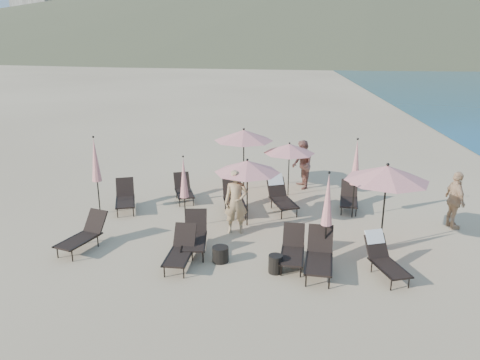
# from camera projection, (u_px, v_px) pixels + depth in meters

# --- Properties ---
(ground) EXTENTS (800.00, 800.00, 0.00)m
(ground) POSITION_uv_depth(u_px,v_px,m) (277.00, 260.00, 12.31)
(ground) COLOR #D6BA8C
(ground) RESTS_ON ground
(volcanic_headland) EXTENTS (690.00, 690.00, 55.00)m
(volcanic_headland) POSITION_uv_depth(u_px,v_px,m) (391.00, 1.00, 288.27)
(volcanic_headland) COLOR brown
(volcanic_headland) RESTS_ON ground
(hotel_skyline) EXTENTS (109.00, 82.00, 55.00)m
(hotel_skyline) POSITION_uv_depth(u_px,v_px,m) (113.00, 3.00, 270.12)
(hotel_skyline) COLOR beige
(hotel_skyline) RESTS_ON ground
(lounger_0) EXTENTS (1.12, 1.71, 0.92)m
(lounger_0) POSITION_uv_depth(u_px,v_px,m) (84.00, 234.00, 12.84)
(lounger_0) COLOR black
(lounger_0) RESTS_ON ground
(lounger_1) EXTENTS (0.66, 1.57, 0.89)m
(lounger_1) POSITION_uv_depth(u_px,v_px,m) (181.00, 249.00, 11.95)
(lounger_1) COLOR black
(lounger_1) RESTS_ON ground
(lounger_2) EXTENTS (0.77, 1.69, 0.94)m
(lounger_2) POSITION_uv_depth(u_px,v_px,m) (195.00, 235.00, 12.76)
(lounger_2) COLOR black
(lounger_2) RESTS_ON ground
(lounger_3) EXTENTS (0.71, 1.56, 0.87)m
(lounger_3) POSITION_uv_depth(u_px,v_px,m) (293.00, 249.00, 12.00)
(lounger_3) COLOR black
(lounger_3) RESTS_ON ground
(lounger_4) EXTENTS (0.85, 1.77, 0.98)m
(lounger_4) POSITION_uv_depth(u_px,v_px,m) (319.00, 255.00, 11.55)
(lounger_4) COLOR black
(lounger_4) RESTS_ON ground
(lounger_5) EXTENTS (0.97, 1.60, 0.94)m
(lounger_5) POSITION_uv_depth(u_px,v_px,m) (384.00, 257.00, 11.45)
(lounger_5) COLOR black
(lounger_5) RESTS_ON ground
(lounger_6) EXTENTS (1.05, 1.72, 0.93)m
(lounger_6) POSITION_uv_depth(u_px,v_px,m) (125.00, 197.00, 15.79)
(lounger_6) COLOR black
(lounger_6) RESTS_ON ground
(lounger_7) EXTENTS (1.00, 1.60, 0.86)m
(lounger_7) POSITION_uv_depth(u_px,v_px,m) (184.00, 189.00, 16.71)
(lounger_7) COLOR black
(lounger_7) RESTS_ON ground
(lounger_8) EXTENTS (0.98, 1.81, 0.98)m
(lounger_8) POSITION_uv_depth(u_px,v_px,m) (234.00, 199.00, 15.57)
(lounger_8) COLOR black
(lounger_8) RESTS_ON ground
(lounger_9) EXTENTS (1.13, 1.82, 1.07)m
(lounger_9) POSITION_uv_depth(u_px,v_px,m) (280.00, 195.00, 15.78)
(lounger_9) COLOR black
(lounger_9) RESTS_ON ground
(lounger_10) EXTENTS (0.78, 1.56, 0.86)m
(lounger_10) POSITION_uv_depth(u_px,v_px,m) (349.00, 197.00, 15.86)
(lounger_10) COLOR black
(lounger_10) RESTS_ON ground
(umbrella_open_0) EXTENTS (1.99, 1.99, 2.15)m
(umbrella_open_0) POSITION_uv_depth(u_px,v_px,m) (247.00, 167.00, 14.00)
(umbrella_open_0) COLOR black
(umbrella_open_0) RESTS_ON ground
(umbrella_open_1) EXTENTS (2.26, 2.26, 2.43)m
(umbrella_open_1) POSITION_uv_depth(u_px,v_px,m) (387.00, 173.00, 12.42)
(umbrella_open_1) COLOR black
(umbrella_open_1) RESTS_ON ground
(umbrella_open_2) EXTENTS (2.22, 2.22, 2.39)m
(umbrella_open_2) POSITION_uv_depth(u_px,v_px,m) (244.00, 135.00, 17.38)
(umbrella_open_2) COLOR black
(umbrella_open_2) RESTS_ON ground
(umbrella_open_3) EXTENTS (1.86, 1.86, 2.00)m
(umbrella_open_3) POSITION_uv_depth(u_px,v_px,m) (289.00, 149.00, 16.80)
(umbrella_open_3) COLOR black
(umbrella_open_3) RESTS_ON ground
(umbrella_closed_0) EXTENTS (0.29, 0.29, 2.47)m
(umbrella_closed_0) POSITION_uv_depth(u_px,v_px,m) (328.00, 200.00, 11.66)
(umbrella_closed_0) COLOR black
(umbrella_closed_0) RESTS_ON ground
(umbrella_closed_1) EXTENTS (0.31, 0.31, 2.63)m
(umbrella_closed_1) POSITION_uv_depth(u_px,v_px,m) (356.00, 163.00, 14.67)
(umbrella_closed_1) COLOR black
(umbrella_closed_1) RESTS_ON ground
(umbrella_closed_2) EXTENTS (0.31, 0.31, 2.63)m
(umbrella_closed_2) POSITION_uv_depth(u_px,v_px,m) (95.00, 160.00, 15.00)
(umbrella_closed_2) COLOR black
(umbrella_closed_2) RESTS_ON ground
(umbrella_closed_3) EXTENTS (0.27, 0.27, 2.27)m
(umbrella_closed_3) POSITION_uv_depth(u_px,v_px,m) (184.00, 178.00, 13.96)
(umbrella_closed_3) COLOR black
(umbrella_closed_3) RESTS_ON ground
(side_table_0) EXTENTS (0.43, 0.43, 0.41)m
(side_table_0) POSITION_uv_depth(u_px,v_px,m) (220.00, 254.00, 12.16)
(side_table_0) COLOR black
(side_table_0) RESTS_ON ground
(side_table_1) EXTENTS (0.36, 0.36, 0.46)m
(side_table_1) POSITION_uv_depth(u_px,v_px,m) (275.00, 264.00, 11.58)
(side_table_1) COLOR black
(side_table_1) RESTS_ON ground
(beachgoer_a) EXTENTS (0.74, 0.52, 1.91)m
(beachgoer_a) POSITION_uv_depth(u_px,v_px,m) (236.00, 202.00, 13.78)
(beachgoer_a) COLOR tan
(beachgoer_a) RESTS_ON ground
(beachgoer_b) EXTENTS (0.88, 1.04, 1.87)m
(beachgoer_b) POSITION_uv_depth(u_px,v_px,m) (302.00, 165.00, 17.89)
(beachgoer_b) COLOR #9A604F
(beachgoer_b) RESTS_ON ground
(beachgoer_c) EXTENTS (0.56, 1.09, 1.79)m
(beachgoer_c) POSITION_uv_depth(u_px,v_px,m) (455.00, 200.00, 14.11)
(beachgoer_c) COLOR tan
(beachgoer_c) RESTS_ON ground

